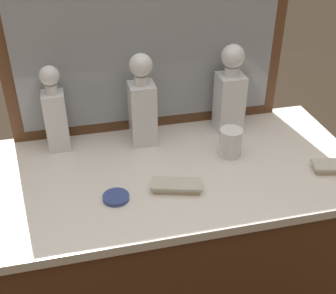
{
  "coord_description": "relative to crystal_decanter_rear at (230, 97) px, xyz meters",
  "views": [
    {
      "loc": [
        -0.25,
        -1.07,
        1.65
      ],
      "look_at": [
        0.0,
        0.0,
        0.95
      ],
      "focal_mm": 46.55,
      "sensor_mm": 36.0,
      "label": 1
    }
  ],
  "objects": [
    {
      "name": "crystal_tumbler_left",
      "position": [
        -0.05,
        -0.16,
        -0.08
      ],
      "size": [
        0.07,
        0.07,
        0.09
      ],
      "color": "white",
      "rests_on": "dresser"
    },
    {
      "name": "dresser",
      "position": [
        -0.26,
        -0.2,
        -0.56
      ],
      "size": [
        1.21,
        0.59,
        0.87
      ],
      "color": "brown",
      "rests_on": "ground_plane"
    },
    {
      "name": "crystal_decanter_far_left",
      "position": [
        -0.31,
        -0.02,
        0.0
      ],
      "size": [
        0.08,
        0.08,
        0.31
      ],
      "color": "white",
      "rests_on": "dresser"
    },
    {
      "name": "crystal_decanter_rear",
      "position": [
        0.0,
        0.0,
        0.0
      ],
      "size": [
        0.09,
        0.09,
        0.31
      ],
      "color": "white",
      "rests_on": "dresser"
    },
    {
      "name": "porcelain_dish",
      "position": [
        -0.44,
        -0.3,
        -0.12
      ],
      "size": [
        0.08,
        0.08,
        0.01
      ],
      "color": "#33478C",
      "rests_on": "dresser"
    },
    {
      "name": "silver_brush_rear",
      "position": [
        -0.26,
        -0.3,
        -0.11
      ],
      "size": [
        0.15,
        0.1,
        0.02
      ],
      "color": "#B7A88C",
      "rests_on": "dresser"
    },
    {
      "name": "crystal_decanter_right",
      "position": [
        -0.59,
        0.01,
        -0.01
      ],
      "size": [
        0.07,
        0.07,
        0.29
      ],
      "color": "white",
      "rests_on": "dresser"
    },
    {
      "name": "dresser_mirror",
      "position": [
        -0.26,
        0.08,
        0.18
      ],
      "size": [
        0.95,
        0.03,
        0.61
      ],
      "color": "brown",
      "rests_on": "dresser"
    }
  ]
}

